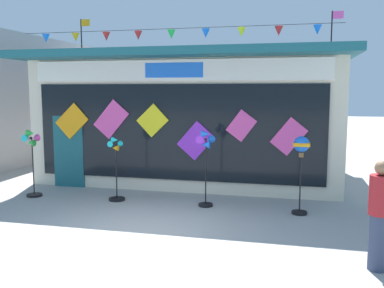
# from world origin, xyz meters

# --- Properties ---
(ground_plane) EXTENTS (80.00, 80.00, 0.00)m
(ground_plane) POSITION_xyz_m (0.00, 0.00, 0.00)
(ground_plane) COLOR #9E9B99
(kite_shop_building) EXTENTS (8.98, 6.45, 5.08)m
(kite_shop_building) POSITION_xyz_m (-0.20, 5.98, 1.89)
(kite_shop_building) COLOR beige
(kite_shop_building) RESTS_ON ground_plane
(wind_spinner_far_left) EXTENTS (0.42, 0.39, 1.72)m
(wind_spinner_far_left) POSITION_xyz_m (-3.60, 2.01, 1.09)
(wind_spinner_far_left) COLOR black
(wind_spinner_far_left) RESTS_ON ground_plane
(wind_spinner_left) EXTENTS (0.40, 0.40, 1.59)m
(wind_spinner_left) POSITION_xyz_m (-1.37, 2.13, 0.83)
(wind_spinner_left) COLOR black
(wind_spinner_left) RESTS_ON ground_plane
(wind_spinner_center_left) EXTENTS (0.42, 0.34, 1.80)m
(wind_spinner_center_left) POSITION_xyz_m (0.88, 2.11, 1.23)
(wind_spinner_center_left) COLOR black
(wind_spinner_center_left) RESTS_ON ground_plane
(wind_spinner_center_right) EXTENTS (0.35, 0.35, 1.72)m
(wind_spinner_center_right) POSITION_xyz_m (3.02, 2.00, 1.35)
(wind_spinner_center_right) COLOR black
(wind_spinner_center_right) RESTS_ON ground_plane
(person_near_camera) EXTENTS (0.48, 0.40, 1.68)m
(person_near_camera) POSITION_xyz_m (4.15, -0.78, 0.89)
(person_near_camera) COLOR #333D56
(person_near_camera) RESTS_ON ground_plane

